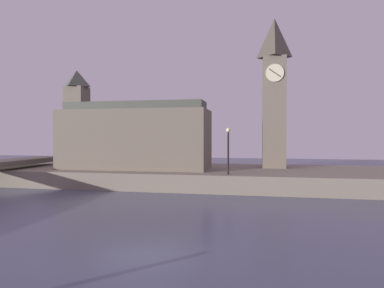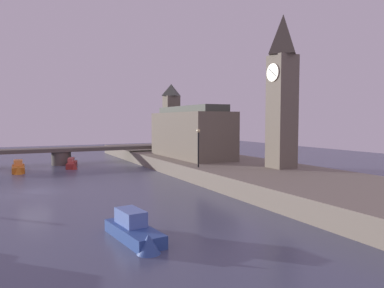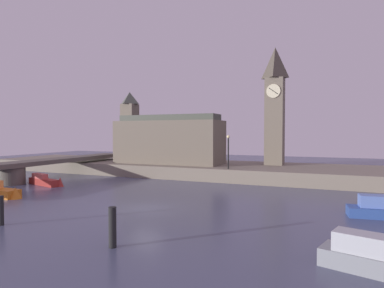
# 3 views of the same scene
# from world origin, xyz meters

# --- Properties ---
(ground_plane) EXTENTS (120.00, 120.00, 0.00)m
(ground_plane) POSITION_xyz_m (0.00, 0.00, 0.00)
(ground_plane) COLOR #474C66
(far_embankment) EXTENTS (70.00, 12.00, 1.50)m
(far_embankment) POSITION_xyz_m (0.00, 20.00, 0.75)
(far_embankment) COLOR slate
(far_embankment) RESTS_ON ground
(clock_tower) EXTENTS (2.46, 2.49, 14.79)m
(clock_tower) POSITION_xyz_m (5.74, 21.99, 9.19)
(clock_tower) COLOR #6B6051
(clock_tower) RESTS_ON far_embankment
(parliament_hall) EXTENTS (14.33, 5.24, 9.73)m
(parliament_hall) POSITION_xyz_m (-7.98, 18.63, 4.70)
(parliament_hall) COLOR #6B6051
(parliament_hall) RESTS_ON far_embankment
(streetlamp) EXTENTS (0.36, 0.36, 3.79)m
(streetlamp) POSITION_xyz_m (1.80, 14.89, 3.87)
(streetlamp) COLOR black
(streetlamp) RESTS_ON far_embankment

